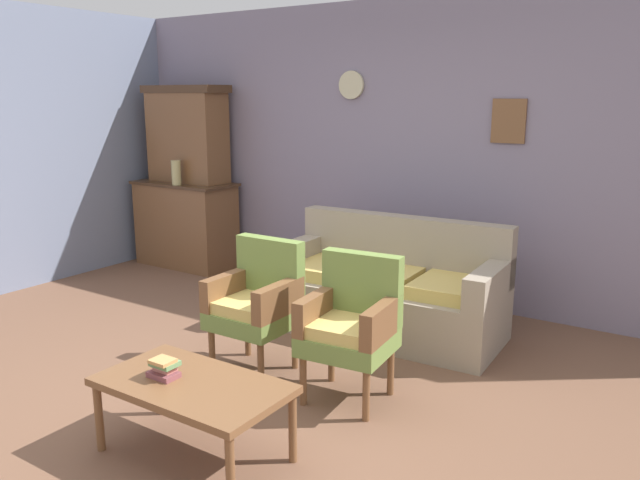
# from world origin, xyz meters

# --- Properties ---
(ground_plane) EXTENTS (7.68, 7.68, 0.00)m
(ground_plane) POSITION_xyz_m (0.00, 0.00, 0.00)
(ground_plane) COLOR brown
(wall_back_with_decor) EXTENTS (6.40, 0.09, 2.70)m
(wall_back_with_decor) POSITION_xyz_m (0.00, 2.63, 1.35)
(wall_back_with_decor) COLOR gray
(wall_back_with_decor) RESTS_ON ground
(side_cabinet) EXTENTS (1.16, 0.55, 0.93)m
(side_cabinet) POSITION_xyz_m (-2.51, 2.25, 0.47)
(side_cabinet) COLOR brown
(side_cabinet) RESTS_ON ground
(cabinet_upper_hutch) EXTENTS (0.99, 0.38, 1.03)m
(cabinet_upper_hutch) POSITION_xyz_m (-2.51, 2.33, 1.45)
(cabinet_upper_hutch) COLOR brown
(cabinet_upper_hutch) RESTS_ON side_cabinet
(vase_on_cabinet) EXTENTS (0.10, 0.10, 0.26)m
(vase_on_cabinet) POSITION_xyz_m (-2.43, 2.06, 1.06)
(vase_on_cabinet) COLOR tan
(vase_on_cabinet) RESTS_ON side_cabinet
(floral_couch) EXTENTS (1.83, 0.88, 0.90)m
(floral_couch) POSITION_xyz_m (0.32, 1.65, 0.33)
(floral_couch) COLOR gray
(floral_couch) RESTS_ON ground
(armchair_near_couch_end) EXTENTS (0.52, 0.49, 0.90)m
(armchair_near_couch_end) POSITION_xyz_m (-0.10, 0.52, 0.50)
(armchair_near_couch_end) COLOR olive
(armchair_near_couch_end) RESTS_ON ground
(armchair_row_middle) EXTENTS (0.56, 0.54, 0.90)m
(armchair_row_middle) POSITION_xyz_m (0.65, 0.51, 0.50)
(armchair_row_middle) COLOR olive
(armchair_row_middle) RESTS_ON ground
(coffee_table) EXTENTS (1.00, 0.56, 0.42)m
(coffee_table) POSITION_xyz_m (0.32, -0.52, 0.38)
(coffee_table) COLOR brown
(coffee_table) RESTS_ON ground
(book_stack_on_table) EXTENTS (0.16, 0.12, 0.11)m
(book_stack_on_table) POSITION_xyz_m (0.15, -0.56, 0.47)
(book_stack_on_table) COLOR #8A484D
(book_stack_on_table) RESTS_ON coffee_table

